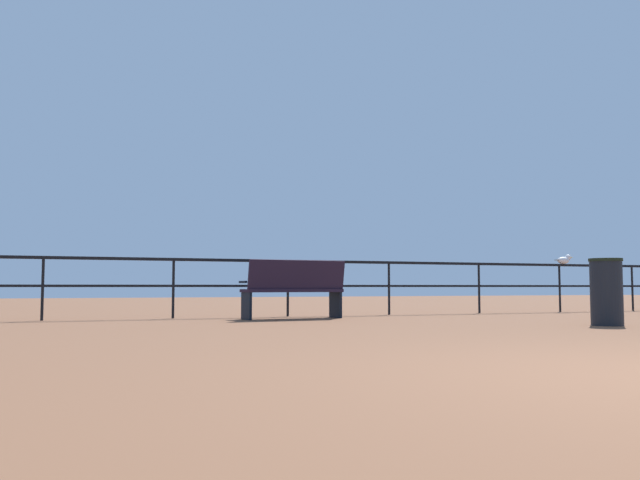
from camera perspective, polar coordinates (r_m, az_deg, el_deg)
pier_railing at (r=11.69m, az=-2.79°, el=-2.98°), size 24.03×0.05×1.00m
bench_near_left at (r=10.77m, az=-2.21°, el=-4.00°), size 1.70×0.74×0.95m
seagull_on_rail at (r=14.83m, az=20.33°, el=-1.60°), size 0.43×0.18×0.20m
trash_bin at (r=9.74m, az=23.49°, el=-4.12°), size 0.44×0.44×0.91m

